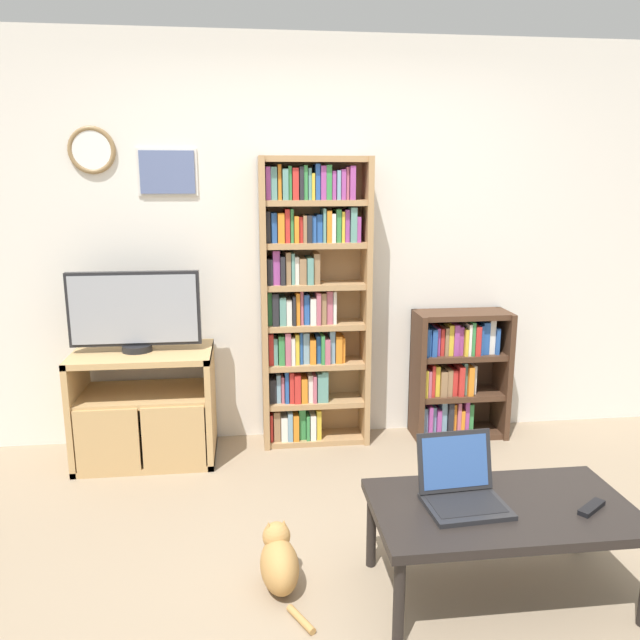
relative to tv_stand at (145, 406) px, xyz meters
name	(u,v)px	position (x,y,z in m)	size (l,w,h in m)	color
ground_plane	(364,599)	(1.10, -1.49, -0.35)	(18.00, 18.00, 0.00)	gray
wall_back	(314,244)	(1.09, 0.33, 0.95)	(6.60, 0.09, 2.60)	silver
tv_stand	(145,406)	(0.00, 0.00, 0.00)	(0.84, 0.51, 0.70)	tan
television	(135,311)	(-0.03, 0.02, 0.60)	(0.78, 0.18, 0.49)	black
bookshelf_tall	(310,301)	(1.04, 0.17, 0.60)	(0.69, 0.25, 1.86)	tan
bookshelf_short	(455,374)	(2.03, 0.15, 0.08)	(0.63, 0.28, 0.86)	#472D1E
coffee_table	(502,514)	(1.67, -1.52, 0.02)	(1.07, 0.60, 0.41)	black
laptop	(461,487)	(1.50, -1.47, 0.13)	(0.35, 0.32, 0.27)	#232326
remote_near_laptop	(592,508)	(2.01, -1.60, 0.07)	(0.16, 0.13, 0.02)	black
cat	(279,561)	(0.75, -1.37, -0.23)	(0.22, 0.45, 0.28)	#B78447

